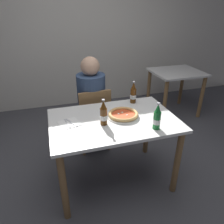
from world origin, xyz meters
The scene contains 11 objects.
ground_plane centered at (0.00, 0.00, 0.00)m, with size 8.00×8.00×0.00m, color #4C4C51.
back_wall_tiled centered at (0.00, 2.20, 1.30)m, with size 7.00×0.10×2.60m, color silver.
dining_table_main centered at (0.00, 0.00, 0.64)m, with size 1.20×0.80×0.75m.
chair_behind_table centered at (-0.07, 0.61, 0.48)m, with size 0.42×0.42×0.85m.
diner_seated centered at (-0.08, 0.66, 0.58)m, with size 0.34×0.34×1.21m.
dining_table_background centered at (1.48, 1.26, 0.59)m, with size 0.80×0.70×0.75m.
pizza_margherita_near centered at (0.10, 0.02, 0.77)m, with size 0.32×0.32×0.04m.
beer_bottle_left centered at (0.31, -0.27, 0.85)m, with size 0.07×0.07×0.25m.
beer_bottle_center centered at (-0.11, -0.07, 0.85)m, with size 0.07×0.07×0.25m.
beer_bottle_right centered at (0.32, 0.30, 0.85)m, with size 0.07×0.07×0.25m.
napkin_with_cutlery centered at (-0.41, 0.03, 0.75)m, with size 0.22×0.22×0.01m.
Camera 1 is at (-0.53, -1.69, 1.72)m, focal length 33.95 mm.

